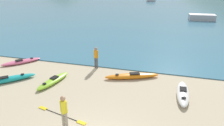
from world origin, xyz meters
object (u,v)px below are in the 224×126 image
person_near_foreground (64,111)px  loose_paddle (61,115)px  kayak_on_sand_3 (183,93)px  kayak_on_sand_4 (6,80)px  kayak_on_sand_0 (53,81)px  person_near_waterline (96,56)px  kayak_on_sand_1 (132,76)px  kayak_on_sand_5 (21,62)px  moored_boat_0 (202,17)px

person_near_foreground → loose_paddle: (-0.64, 0.82, -0.89)m
kayak_on_sand_3 → kayak_on_sand_4: bearing=-173.7°
kayak_on_sand_0 → person_near_waterline: 3.45m
kayak_on_sand_1 → person_near_foreground: (-1.79, -5.66, 0.76)m
kayak_on_sand_3 → kayak_on_sand_5: kayak_on_sand_3 is taller
kayak_on_sand_4 → loose_paddle: size_ratio=1.05×
kayak_on_sand_0 → moored_boat_0: bearing=65.9°
kayak_on_sand_0 → kayak_on_sand_5: (-3.94, 2.26, -0.02)m
kayak_on_sand_1 → kayak_on_sand_5: 8.44m
kayak_on_sand_3 → moored_boat_0: size_ratio=0.76×
kayak_on_sand_0 → loose_paddle: bearing=-54.6°
kayak_on_sand_5 → person_near_waterline: 5.79m
person_near_foreground → loose_paddle: size_ratio=0.58×
loose_paddle → kayak_on_sand_3: bearing=31.5°
kayak_on_sand_0 → person_near_foreground: size_ratio=1.74×
kayak_on_sand_3 → person_near_waterline: bearing=157.5°
kayak_on_sand_0 → kayak_on_sand_3: 7.57m
kayak_on_sand_5 → person_near_foreground: (6.64, -5.98, 0.78)m
kayak_on_sand_1 → kayak_on_sand_5: (-8.43, 0.32, -0.02)m
kayak_on_sand_1 → kayak_on_sand_5: size_ratio=1.38×
loose_paddle → moored_boat_0: bearing=72.1°
kayak_on_sand_1 → person_near_foreground: bearing=-107.5°
loose_paddle → kayak_on_sand_5: bearing=139.3°
kayak_on_sand_1 → kayak_on_sand_3: (3.07, -1.46, 0.02)m
kayak_on_sand_5 → loose_paddle: (6.00, -5.16, -0.11)m
kayak_on_sand_0 → moored_boat_0: 26.18m
kayak_on_sand_4 → kayak_on_sand_3: bearing=6.3°
kayak_on_sand_1 → kayak_on_sand_5: bearing=177.8°
kayak_on_sand_3 → kayak_on_sand_5: bearing=171.2°
kayak_on_sand_0 → kayak_on_sand_1: bearing=23.4°
kayak_on_sand_5 → person_near_foreground: person_near_foreground is taller
moored_boat_0 → person_near_foreground: bearing=-106.1°
kayak_on_sand_3 → kayak_on_sand_5: (-11.50, 1.79, -0.04)m
kayak_on_sand_1 → person_near_waterline: bearing=161.2°
kayak_on_sand_5 → moored_boat_0: moored_boat_0 is taller
kayak_on_sand_4 → moored_boat_0: moored_boat_0 is taller
person_near_waterline → moored_boat_0: (8.93, 21.03, -0.40)m
kayak_on_sand_4 → person_near_waterline: size_ratio=1.88×
kayak_on_sand_3 → loose_paddle: 6.45m
kayak_on_sand_1 → loose_paddle: (-2.43, -4.84, -0.13)m
kayak_on_sand_0 → kayak_on_sand_1: (4.49, 1.94, 0.01)m
kayak_on_sand_3 → moored_boat_0: 23.63m
kayak_on_sand_5 → kayak_on_sand_1: bearing=-2.2°
moored_boat_0 → person_near_waterline: bearing=-113.0°
kayak_on_sand_3 → kayak_on_sand_1: bearing=154.5°
kayak_on_sand_1 → loose_paddle: size_ratio=1.26×
person_near_foreground → moored_boat_0: size_ratio=0.42×
kayak_on_sand_0 → kayak_on_sand_4: (-2.81, -0.66, 0.02)m
person_near_foreground → kayak_on_sand_3: bearing=40.8°
person_near_foreground → person_near_waterline: person_near_foreground is taller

